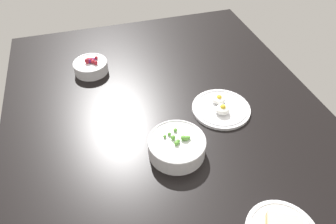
{
  "coord_description": "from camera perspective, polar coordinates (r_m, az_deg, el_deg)",
  "views": [
    {
      "loc": [
        -75.14,
        21.99,
        80.23
      ],
      "look_at": [
        0.0,
        0.0,
        6.0
      ],
      "focal_mm": 33.07,
      "sensor_mm": 36.0,
      "label": 1
    }
  ],
  "objects": [
    {
      "name": "dining_table",
      "position": [
        1.11,
        0.0,
        -1.5
      ],
      "size": [
        143.75,
        113.57,
        4.0
      ],
      "primitive_type": "cube",
      "color": "black",
      "rests_on": "ground"
    },
    {
      "name": "bowl_berries",
      "position": [
        1.32,
        -14.05,
        8.19
      ],
      "size": [
        13.92,
        13.92,
        6.48
      ],
      "color": "silver",
      "rests_on": "dining_table"
    },
    {
      "name": "bowl_peas",
      "position": [
        0.96,
        1.63,
        -6.26
      ],
      "size": [
        17.92,
        17.92,
        7.03
      ],
      "color": "silver",
      "rests_on": "dining_table"
    },
    {
      "name": "plate_eggs",
      "position": [
        1.13,
        9.75,
        0.77
      ],
      "size": [
        20.91,
        20.91,
        4.74
      ],
      "color": "silver",
      "rests_on": "dining_table"
    }
  ]
}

